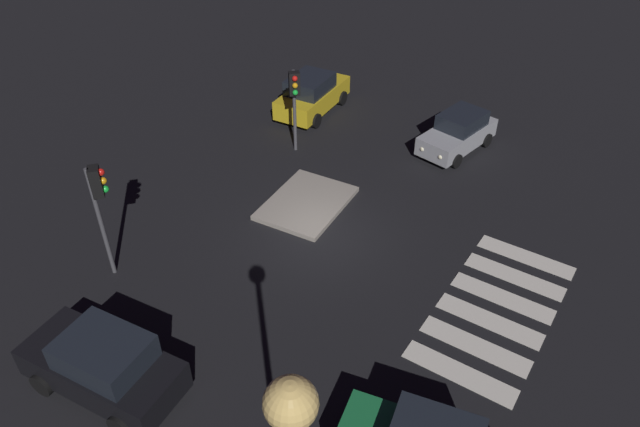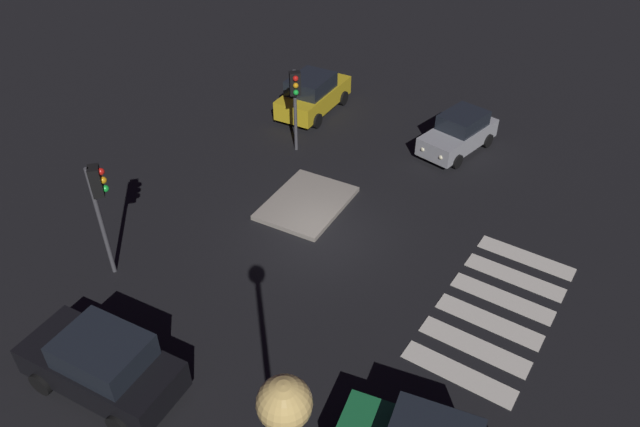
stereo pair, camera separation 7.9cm
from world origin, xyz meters
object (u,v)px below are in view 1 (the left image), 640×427
at_px(traffic_island, 307,203).
at_px(car_black, 103,365).
at_px(traffic_light_north, 295,92).
at_px(car_yellow, 312,94).
at_px(car_silver, 458,133).
at_px(traffic_light_west, 99,196).

distance_m(traffic_island, car_black, 9.73).
height_order(traffic_island, traffic_light_north, traffic_light_north).
relative_size(traffic_island, car_yellow, 0.86).
xyz_separation_m(car_yellow, car_black, (-16.09, -4.26, 0.02)).
relative_size(car_silver, traffic_light_north, 1.11).
distance_m(car_silver, car_yellow, 7.15).
distance_m(traffic_island, car_silver, 7.62).
xyz_separation_m(traffic_island, traffic_light_north, (2.99, 2.58, 2.67)).
xyz_separation_m(traffic_island, car_silver, (6.92, -3.10, 0.73)).
height_order(car_black, traffic_light_north, traffic_light_north).
height_order(traffic_island, car_silver, car_silver).
xyz_separation_m(traffic_island, car_yellow, (6.40, 4.03, 0.83)).
relative_size(car_silver, traffic_light_west, 1.00).
bearing_deg(car_yellow, traffic_light_north, -161.45).
distance_m(car_yellow, car_black, 16.64).
bearing_deg(car_yellow, traffic_island, -152.26).
relative_size(car_silver, car_yellow, 0.91).
relative_size(car_black, traffic_light_north, 1.24).
distance_m(car_black, traffic_light_north, 13.12).
height_order(car_silver, traffic_light_north, traffic_light_north).
bearing_deg(traffic_island, traffic_light_west, 154.15).
xyz_separation_m(car_yellow, traffic_light_north, (-3.40, -1.44, 1.84)).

